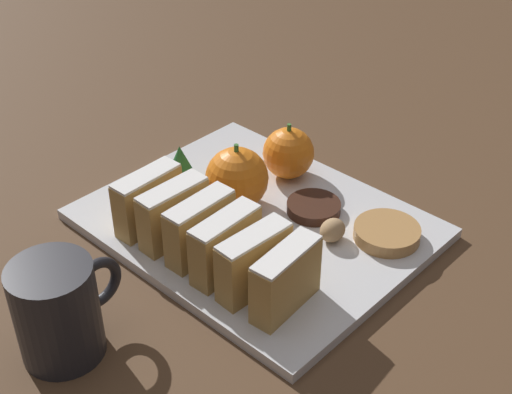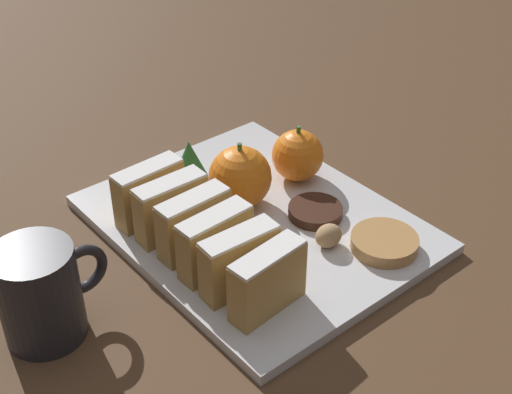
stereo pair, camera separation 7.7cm
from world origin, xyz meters
The scene contains 15 objects.
ground_plane centered at (0.00, 0.00, 0.00)m, with size 6.00×6.00×0.00m, color #513823.
serving_platter centered at (0.00, 0.00, 0.01)m, with size 0.28×0.35×0.01m.
stollen_slice_front centered at (-0.08, -0.11, 0.05)m, with size 0.08×0.03×0.07m.
stollen_slice_second centered at (-0.08, -0.08, 0.05)m, with size 0.08×0.03×0.07m.
stollen_slice_third centered at (-0.08, -0.04, 0.05)m, with size 0.08×0.03×0.07m.
stollen_slice_fourth centered at (-0.08, 0.00, 0.05)m, with size 0.08×0.03×0.07m.
stollen_slice_fifth centered at (-0.08, 0.04, 0.05)m, with size 0.08×0.03×0.07m.
stollen_slice_sixth centered at (-0.09, 0.08, 0.05)m, with size 0.08×0.03×0.07m.
orange_near centered at (0.09, 0.03, 0.04)m, with size 0.06×0.06×0.07m.
orange_far centered at (0.01, 0.03, 0.05)m, with size 0.07×0.07×0.08m.
walnut centered at (0.03, -0.08, 0.02)m, with size 0.03×0.02×0.02m.
chocolate_cookie centered at (0.06, -0.04, 0.02)m, with size 0.06×0.06×0.01m.
gingerbread_cookie centered at (0.07, -0.12, 0.02)m, with size 0.07×0.07×0.01m.
evergreen_sprig centered at (-0.01, 0.12, 0.04)m, with size 0.04×0.04×0.05m.
coffee_mug centered at (-0.25, 0.00, 0.05)m, with size 0.11×0.07×0.10m.
Camera 2 is at (-0.41, -0.49, 0.48)m, focal length 50.00 mm.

